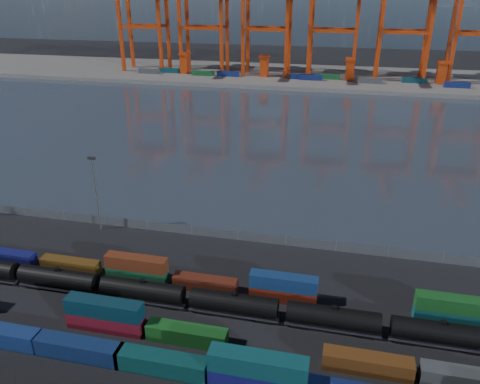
# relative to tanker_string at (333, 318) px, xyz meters

# --- Properties ---
(ground) EXTENTS (700.00, 700.00, 0.00)m
(ground) POSITION_rel_tanker_string_xyz_m (-20.31, -4.34, -2.25)
(ground) COLOR black
(ground) RESTS_ON ground
(harbor_water) EXTENTS (700.00, 700.00, 0.00)m
(harbor_water) POSITION_rel_tanker_string_xyz_m (-20.31, 100.66, -2.24)
(harbor_water) COLOR #2B343F
(harbor_water) RESTS_ON ground
(far_quay) EXTENTS (700.00, 70.00, 2.00)m
(far_quay) POSITION_rel_tanker_string_xyz_m (-20.31, 205.66, -1.25)
(far_quay) COLOR #514F4C
(far_quay) RESTS_ON ground
(container_row_south) EXTENTS (141.39, 2.63, 5.60)m
(container_row_south) POSITION_rel_tanker_string_xyz_m (-38.01, -13.63, 0.02)
(container_row_south) COLOR #414347
(container_row_south) RESTS_ON ground
(container_row_mid) EXTENTS (141.32, 2.47, 5.27)m
(container_row_mid) POSITION_rel_tanker_string_xyz_m (-17.41, -7.35, -0.41)
(container_row_mid) COLOR #3C3E40
(container_row_mid) RESTS_ON ground
(container_row_north) EXTENTS (141.10, 2.29, 4.88)m
(container_row_north) POSITION_rel_tanker_string_xyz_m (-18.14, 5.67, -0.36)
(container_row_north) COLOR navy
(container_row_north) RESTS_ON ground
(tanker_string) EXTENTS (138.60, 3.14, 4.49)m
(tanker_string) POSITION_rel_tanker_string_xyz_m (0.00, 0.00, 0.00)
(tanker_string) COLOR black
(tanker_string) RESTS_ON ground
(waterfront_fence) EXTENTS (160.12, 0.12, 2.20)m
(waterfront_fence) POSITION_rel_tanker_string_xyz_m (-20.31, 23.66, -1.25)
(waterfront_fence) COLOR #595B5E
(waterfront_fence) RESTS_ON ground
(yard_light_mast) EXTENTS (1.60, 0.40, 16.60)m
(yard_light_mast) POSITION_rel_tanker_string_xyz_m (-50.31, 21.66, 7.05)
(yard_light_mast) COLOR slate
(yard_light_mast) RESTS_ON ground
(quay_containers) EXTENTS (172.58, 10.99, 2.60)m
(quay_containers) POSITION_rel_tanker_string_xyz_m (-31.31, 191.12, 1.05)
(quay_containers) COLOR navy
(quay_containers) RESTS_ON far_quay
(straddle_carriers) EXTENTS (140.00, 7.00, 11.10)m
(straddle_carriers) POSITION_rel_tanker_string_xyz_m (-22.81, 195.66, 5.57)
(straddle_carriers) COLOR #C1360D
(straddle_carriers) RESTS_ON far_quay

